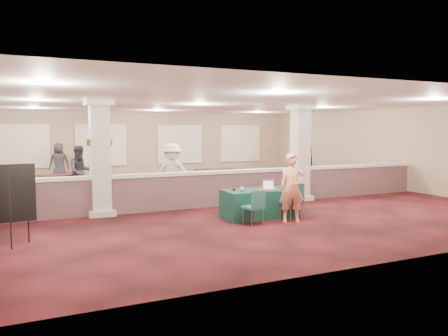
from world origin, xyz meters
name	(u,v)px	position (x,y,z in m)	size (l,w,h in m)	color
ground	(200,199)	(0.00, 0.00, 0.00)	(16.00, 16.00, 0.00)	#4D1319
wall_back	(142,145)	(0.00, 8.00, 1.60)	(16.00, 0.04, 3.20)	gray
wall_front	(371,174)	(0.00, -8.00, 1.60)	(16.00, 0.04, 3.20)	gray
wall_right	(381,148)	(8.00, 0.00, 1.60)	(0.04, 16.00, 3.20)	gray
ceiling	(200,104)	(0.00, 0.00, 3.20)	(16.00, 16.00, 0.02)	white
partition_wall	(218,188)	(0.00, -1.50, 0.57)	(15.60, 0.28, 1.10)	brown
column_left	(100,156)	(-3.50, -1.50, 1.64)	(0.72, 0.72, 3.20)	beige
column_right	(300,151)	(3.00, -1.50, 1.64)	(0.72, 0.72, 3.20)	beige
sconce_left	(89,143)	(-3.78, -1.50, 2.00)	(0.12, 0.12, 0.18)	brown
sconce_right	(110,142)	(-3.22, -1.50, 2.00)	(0.12, 0.12, 0.18)	brown
near_table	(259,203)	(0.33, -3.52, 0.37)	(1.95, 0.97, 0.75)	#0E342B
conf_chair_main	(294,199)	(0.92, -4.27, 0.57)	(0.55, 0.55, 0.96)	#1E574F
conf_chair_side	(255,204)	(-0.24, -4.33, 0.52)	(0.51, 0.51, 0.87)	#1E574F
easel_board	(9,194)	(-5.67, -4.05, 1.06)	(0.98, 0.51, 1.66)	black
woman	(292,188)	(0.79, -4.40, 0.88)	(0.63, 0.42, 1.76)	tan
far_table_front_left	(67,192)	(-4.16, 1.13, 0.35)	(1.73, 0.87, 0.70)	black
far_table_front_center	(226,186)	(1.09, 0.30, 0.36)	(1.77, 0.88, 0.72)	black
far_table_front_right	(305,176)	(5.70, 2.05, 0.35)	(1.73, 0.86, 0.70)	black
far_table_back_left	(51,185)	(-4.54, 3.20, 0.36)	(1.76, 0.88, 0.71)	black
far_table_back_center	(216,177)	(2.00, 3.26, 0.33)	(1.65, 0.82, 0.67)	black
far_table_back_right	(305,173)	(6.50, 3.20, 0.32)	(1.59, 0.80, 0.65)	black
attendee_a	(81,172)	(-3.62, 2.14, 0.90)	(0.86, 0.48, 1.79)	black
attendee_b	(172,172)	(-0.98, 0.00, 0.95)	(1.22, 0.56, 1.90)	#B9B8B4
attendee_c	(309,164)	(6.50, 2.90, 0.80)	(0.94, 0.45, 1.60)	black
attendee_d	(59,163)	(-4.00, 7.00, 0.88)	(0.87, 0.47, 1.77)	black
laptop_base	(270,189)	(0.64, -3.58, 0.76)	(0.34, 0.24, 0.02)	silver
laptop_screen	(268,184)	(0.64, -3.46, 0.88)	(0.34, 0.01, 0.23)	silver
screen_glow	(268,184)	(0.64, -3.47, 0.86)	(0.31, 0.00, 0.19)	silver
knitting	(266,190)	(0.37, -3.78, 0.76)	(0.41, 0.31, 0.03)	#AA431B
yarn_cream	(242,189)	(-0.24, -3.61, 0.80)	(0.11, 0.11, 0.11)	#BEB09D
yarn_red	(234,189)	(-0.39, -3.45, 0.80)	(0.10, 0.10, 0.10)	#5F1813
yarn_grey	(242,188)	(-0.13, -3.39, 0.80)	(0.11, 0.11, 0.11)	#444348
scissors	(286,189)	(0.99, -3.82, 0.75)	(0.12, 0.03, 0.01)	red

